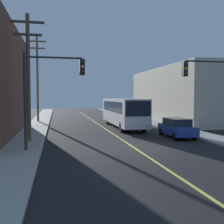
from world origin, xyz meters
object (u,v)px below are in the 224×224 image
Objects in this scene: utility_pole_near at (28,71)px; fire_hydrant at (183,126)px; traffic_signal_left_corner at (51,83)px; traffic_signal_right_corner at (211,84)px; utility_pole_mid at (37,75)px; parked_car_blue at (177,127)px; city_bus at (123,111)px.

utility_pole_near is 15.02m from fire_hydrant.
fire_hydrant is at bearing 12.94° from utility_pole_near.
traffic_signal_left_corner reaches higher than fire_hydrant.
traffic_signal_left_corner is 1.00× the size of traffic_signal_right_corner.
utility_pole_near is at bearing 116.12° from traffic_signal_left_corner.
utility_pole_mid is 13.34× the size of fire_hydrant.
utility_pole_mid reaches higher than traffic_signal_right_corner.
utility_pole_mid is at bearing 91.62° from utility_pole_near.
fire_hydrant is at bearing 78.14° from traffic_signal_right_corner.
traffic_signal_right_corner is at bearing -16.33° from utility_pole_near.
parked_car_blue is 5.31× the size of fire_hydrant.
parked_car_blue is 0.40× the size of utility_pole_mid.
utility_pole_mid is 1.87× the size of traffic_signal_left_corner.
city_bus is 2.03× the size of traffic_signal_left_corner.
traffic_signal_right_corner is at bearing -75.21° from city_bus.
utility_pole_near is at bearing -137.41° from city_bus.
utility_pole_mid is 24.10m from traffic_signal_right_corner.
city_bus is 1.09× the size of utility_pole_mid.
utility_pole_near reaches higher than parked_car_blue.
utility_pole_near is at bearing 163.67° from traffic_signal_right_corner.
utility_pole_near is 0.83× the size of utility_pole_mid.
parked_car_blue is at bearing -52.82° from utility_pole_mid.
utility_pole_near reaches higher than traffic_signal_left_corner.
city_bus is 1.31× the size of utility_pole_near.
fire_hydrant is (14.38, -13.38, -5.69)m from utility_pole_mid.
utility_pole_near is 13.03m from traffic_signal_right_corner.
utility_pole_mid is (-0.47, 16.58, 1.01)m from utility_pole_near.
traffic_signal_left_corner is at bearing -83.95° from utility_pole_mid.
traffic_signal_right_corner is (0.59, -3.96, 3.46)m from parked_car_blue.
traffic_signal_right_corner is (12.94, -20.23, -1.97)m from utility_pole_mid.
utility_pole_near is at bearing -167.06° from fire_hydrant.
traffic_signal_left_corner is 14.39m from fire_hydrant.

